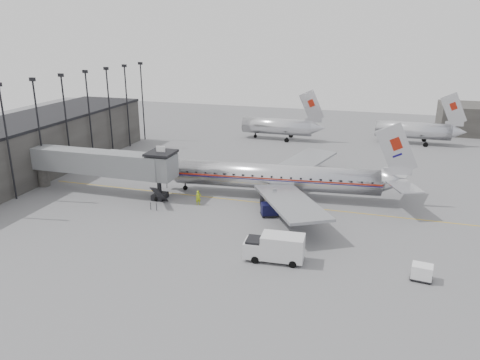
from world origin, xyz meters
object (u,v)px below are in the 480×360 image
object	(u,v)px
airliner	(281,177)
service_van	(275,247)
ramp_worker	(198,198)
baggage_cart_white	(422,272)
baggage_cart_navy	(269,209)

from	to	relation	value
airliner	service_van	distance (m)	18.28
service_van	ramp_worker	distance (m)	17.39
baggage_cart_white	ramp_worker	xyz separation A→B (m)	(-26.17, 11.66, 0.16)
airliner	ramp_worker	bearing A→B (deg)	-152.73
airliner	service_van	xyz separation A→B (m)	(3.28, -17.94, -1.27)
service_van	baggage_cart_navy	world-z (taller)	service_van
baggage_cart_navy	baggage_cart_white	distance (m)	19.72
service_van	baggage_cart_navy	size ratio (longest dim) A/B	2.37
airliner	baggage_cart_white	size ratio (longest dim) A/B	16.62
airliner	service_van	bearing A→B (deg)	-85.16
airliner	baggage_cart_white	distance (m)	24.46
airliner	service_van	world-z (taller)	airliner
baggage_cart_white	airliner	bearing A→B (deg)	140.67
baggage_cart_white	service_van	bearing A→B (deg)	-171.78
airliner	baggage_cart_navy	world-z (taller)	airliner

